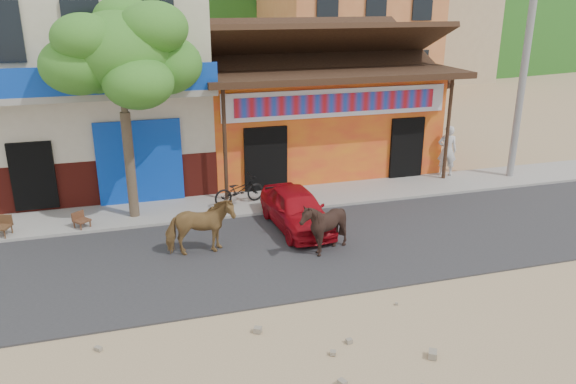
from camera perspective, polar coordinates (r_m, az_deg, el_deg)
name	(u,v)px	position (r m, az deg, el deg)	size (l,w,h in m)	color
ground	(363,293)	(12.46, 7.66, -10.14)	(120.00, 120.00, 0.00)	#9E825B
road	(324,246)	(14.51, 3.69, -5.48)	(60.00, 5.00, 0.04)	#28282B
sidewalk	(286,200)	(17.57, -0.19, -0.78)	(60.00, 2.00, 0.12)	gray
dance_club	(307,116)	(21.36, 1.98, 7.68)	(8.00, 6.00, 3.60)	orange
cafe_building	(93,79)	(20.04, -19.17, 10.82)	(7.00, 6.00, 7.00)	beige
apartment_rear	(426,11)	(45.83, 13.80, 17.39)	(8.00, 8.00, 10.00)	tan
tree	(125,112)	(15.93, -16.25, 7.79)	(3.00, 3.00, 6.00)	#2D721E
utility_pole	(525,60)	(20.47, 22.97, 12.29)	(0.24, 0.24, 8.00)	gray
cow_tan	(200,227)	(13.90, -8.91, -3.56)	(0.76, 1.67, 1.41)	olive
cow_dark	(324,227)	(13.81, 3.66, -3.55)	(1.13, 1.27, 1.40)	black
red_car	(297,209)	(15.34, 0.87, -1.70)	(1.31, 3.26, 1.11)	#A90C16
scooter	(239,190)	(16.99, -4.97, 0.19)	(0.57, 1.63, 0.86)	black
pedestrian	(447,151)	(20.32, 15.86, 4.07)	(0.65, 0.43, 1.78)	silver
cafe_chair_right	(81,214)	(16.20, -20.30, -2.08)	(0.37, 0.37, 0.79)	#4E271A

